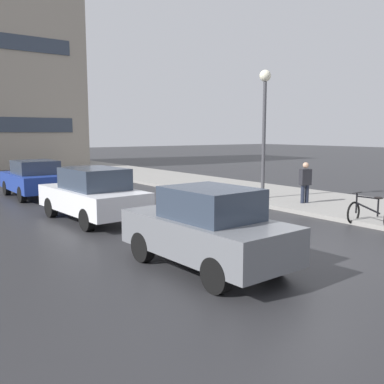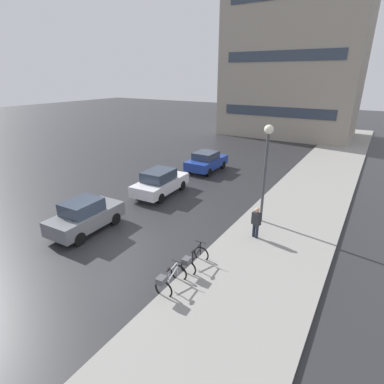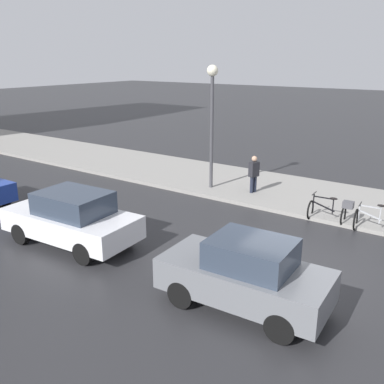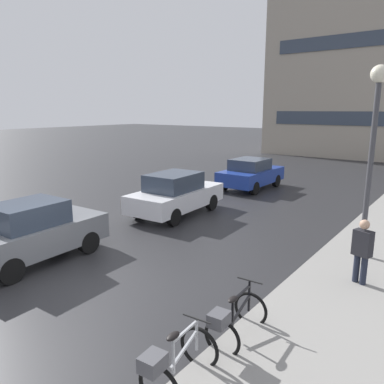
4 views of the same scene
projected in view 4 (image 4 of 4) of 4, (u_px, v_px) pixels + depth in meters
The scene contains 9 objects.
ground_plane at pixel (81, 291), 8.52m from camera, with size 140.00×140.00×0.00m, color #28282B.
bicycle_nearest at pixel (175, 363), 5.34m from camera, with size 0.80×1.40×0.99m.
bicycle_second at pixel (233, 320), 6.48m from camera, with size 0.75×1.45×0.97m.
car_grey at pixel (33, 232), 10.05m from camera, with size 1.87×3.84×1.66m.
car_white at pixel (176, 194), 14.57m from camera, with size 2.09×4.30×1.65m.
car_blue at pixel (251, 174), 19.34m from camera, with size 1.95×3.97×1.57m.
pedestrian at pixel (362, 250), 8.45m from camera, with size 0.45×0.35×1.65m.
streetlamp at pixel (374, 127), 9.49m from camera, with size 0.45×0.45×5.12m.
building_facade_main at pixel (373, 48), 32.15m from camera, with size 15.57×9.50×18.42m.
Camera 4 is at (6.74, -4.72, 4.05)m, focal length 35.00 mm.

